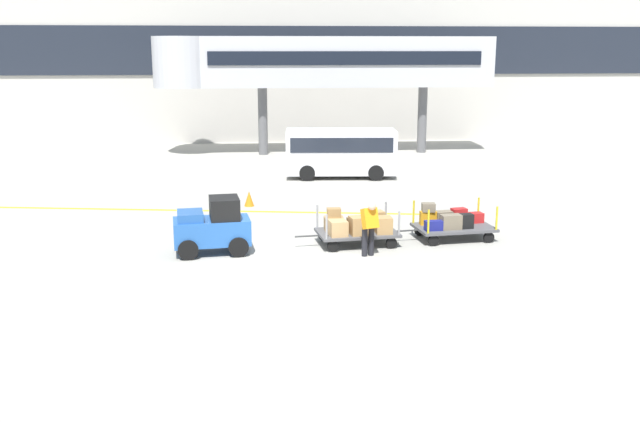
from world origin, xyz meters
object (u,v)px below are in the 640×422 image
object	(u,v)px
shuttle_van	(341,149)
safety_cone_near	(249,199)
baggage_cart_lead	(357,227)
baggage_tug	(213,227)
baggage_cart_middle	(451,222)
baggage_handler	(369,226)

from	to	relation	value
shuttle_van	safety_cone_near	world-z (taller)	shuttle_van
safety_cone_near	baggage_cart_lead	bearing A→B (deg)	-60.43
baggage_tug	shuttle_van	bearing A→B (deg)	66.51
baggage_cart_middle	baggage_handler	xyz separation A→B (m)	(-2.75, -1.58, 0.35)
safety_cone_near	baggage_cart_middle	bearing A→B (deg)	-40.26
baggage_tug	baggage_cart_lead	xyz separation A→B (m)	(4.12, 0.44, -0.21)
baggage_cart_lead	shuttle_van	world-z (taller)	shuttle_van
baggage_handler	safety_cone_near	distance (m)	7.51
safety_cone_near	shuttle_van	bearing A→B (deg)	54.08
baggage_handler	baggage_tug	bearing A→B (deg)	170.17
baggage_cart_lead	shuttle_van	size ratio (longest dim) A/B	0.62
baggage_tug	safety_cone_near	xyz separation A→B (m)	(0.98, 5.97, -0.48)
baggage_cart_middle	baggage_tug	bearing A→B (deg)	-173.23
baggage_cart_lead	baggage_cart_middle	distance (m)	2.95
baggage_tug	shuttle_van	distance (m)	12.60
baggage_tug	baggage_handler	size ratio (longest dim) A/B	1.41
baggage_tug	safety_cone_near	bearing A→B (deg)	80.68
baggage_tug	safety_cone_near	distance (m)	6.07
baggage_tug	shuttle_van	world-z (taller)	shuttle_van
baggage_cart_lead	safety_cone_near	size ratio (longest dim) A/B	5.57
baggage_handler	shuttle_van	bearing A→B (deg)	86.61
baggage_handler	safety_cone_near	bearing A→B (deg)	116.24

